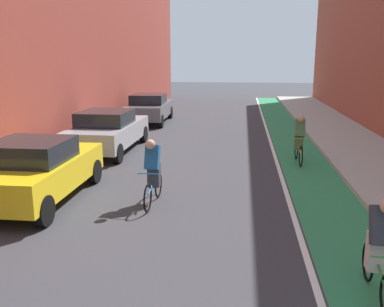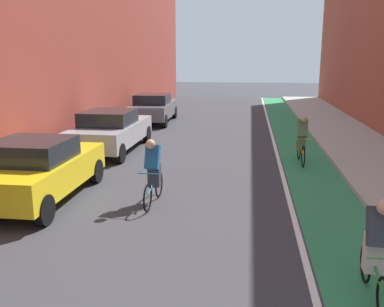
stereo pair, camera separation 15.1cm
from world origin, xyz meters
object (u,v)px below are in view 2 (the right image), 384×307
parked_sedan_silver (111,130)px  cyclist_far (302,138)px  cyclist_trailing (153,170)px  cyclist_mid (377,245)px  parked_sedan_yellow_cab (37,169)px  parked_sedan_gray (153,108)px

parked_sedan_silver → cyclist_far: 6.86m
cyclist_trailing → cyclist_far: 6.03m
parked_sedan_silver → cyclist_far: bearing=-7.9°
cyclist_mid → cyclist_far: bearing=90.8°
parked_sedan_yellow_cab → cyclist_far: size_ratio=2.44×
parked_sedan_yellow_cab → cyclist_trailing: (2.87, 0.09, 0.06)m
cyclist_far → parked_sedan_silver: bearing=172.1°
parked_sedan_gray → cyclist_trailing: cyclist_trailing is taller
parked_sedan_silver → parked_sedan_gray: bearing=90.0°
cyclist_mid → cyclist_trailing: size_ratio=0.98×
parked_sedan_silver → cyclist_trailing: cyclist_trailing is taller
parked_sedan_yellow_cab → parked_sedan_gray: same height
parked_sedan_gray → cyclist_far: (6.80, -8.03, 0.06)m
cyclist_far → parked_sedan_yellow_cab: bearing=-145.5°
parked_sedan_silver → cyclist_mid: (6.91, -9.10, 0.05)m
parked_sedan_silver → parked_sedan_gray: same height
parked_sedan_silver → parked_sedan_gray: 7.08m
cyclist_mid → cyclist_far: size_ratio=0.96×
parked_sedan_gray → cyclist_mid: bearing=-66.9°
parked_sedan_yellow_cab → cyclist_trailing: 2.87m
parked_sedan_yellow_cab → cyclist_mid: cyclist_mid is taller
cyclist_far → cyclist_trailing: bearing=-130.6°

